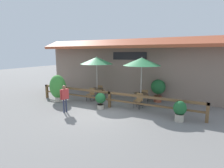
% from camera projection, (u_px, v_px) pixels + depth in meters
% --- Properties ---
extents(ground_plane, '(60.00, 60.00, 0.00)m').
position_uv_depth(ground_plane, '(101.00, 113.00, 9.53)').
color(ground_plane, slate).
extents(building_facade, '(14.28, 1.49, 4.23)m').
position_uv_depth(building_facade, '(129.00, 67.00, 12.75)').
color(building_facade, gray).
rests_on(building_facade, ground).
extents(patio_railing, '(10.40, 0.14, 0.95)m').
position_uv_depth(patio_railing, '(110.00, 96.00, 10.33)').
color(patio_railing, brown).
rests_on(patio_railing, ground).
extents(patio_umbrella_near, '(2.27, 2.27, 2.97)m').
position_uv_depth(patio_umbrella_near, '(97.00, 61.00, 11.93)').
color(patio_umbrella_near, '#B7B2A8').
rests_on(patio_umbrella_near, ground).
extents(dining_table_near, '(0.85, 0.85, 0.75)m').
position_uv_depth(dining_table_near, '(97.00, 91.00, 12.30)').
color(dining_table_near, '#4C3826').
rests_on(dining_table_near, ground).
extents(chair_near_streetside, '(0.45, 0.45, 0.88)m').
position_uv_depth(chair_near_streetside, '(91.00, 94.00, 11.76)').
color(chair_near_streetside, olive).
rests_on(chair_near_streetside, ground).
extents(chair_near_wallside, '(0.43, 0.43, 0.88)m').
position_uv_depth(chair_near_wallside, '(101.00, 90.00, 12.93)').
color(chair_near_wallside, olive).
rests_on(chair_near_wallside, ground).
extents(patio_umbrella_middle, '(2.27, 2.27, 2.97)m').
position_uv_depth(patio_umbrella_middle, '(142.00, 62.00, 10.46)').
color(patio_umbrella_middle, '#B7B2A8').
rests_on(patio_umbrella_middle, ground).
extents(dining_table_middle, '(0.85, 0.85, 0.75)m').
position_uv_depth(dining_table_middle, '(141.00, 96.00, 10.83)').
color(dining_table_middle, '#4C3826').
rests_on(dining_table_middle, ground).
extents(chair_middle_streetside, '(0.49, 0.49, 0.88)m').
position_uv_depth(chair_middle_streetside, '(139.00, 100.00, 10.25)').
color(chair_middle_streetside, olive).
rests_on(chair_middle_streetside, ground).
extents(chair_middle_wallside, '(0.48, 0.48, 0.88)m').
position_uv_depth(chair_middle_wallside, '(145.00, 95.00, 11.38)').
color(chair_middle_wallside, olive).
rests_on(chair_middle_wallside, ground).
extents(potted_plant_small_flowering, '(0.62, 0.56, 0.95)m').
position_uv_depth(potted_plant_small_flowering, '(100.00, 100.00, 10.07)').
color(potted_plant_small_flowering, '#B7AD99').
rests_on(potted_plant_small_flowering, ground).
extents(potted_plant_tall_tropical, '(0.61, 0.54, 0.99)m').
position_uv_depth(potted_plant_tall_tropical, '(180.00, 110.00, 8.24)').
color(potted_plant_tall_tropical, '#B7AD99').
rests_on(potted_plant_tall_tropical, ground).
extents(potted_plant_entrance_palm, '(1.11, 1.00, 1.78)m').
position_uv_depth(potted_plant_entrance_palm, '(58.00, 87.00, 11.57)').
color(potted_plant_entrance_palm, '#B7AD99').
rests_on(potted_plant_entrance_palm, ground).
extents(potted_plant_corner_fern, '(0.93, 0.84, 1.50)m').
position_uv_depth(potted_plant_corner_fern, '(158.00, 88.00, 11.46)').
color(potted_plant_corner_fern, '#9E4C33').
rests_on(potted_plant_corner_fern, ground).
extents(pedestrian, '(0.28, 0.52, 1.52)m').
position_uv_depth(pedestrian, '(65.00, 95.00, 9.39)').
color(pedestrian, '#2D334C').
rests_on(pedestrian, ground).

